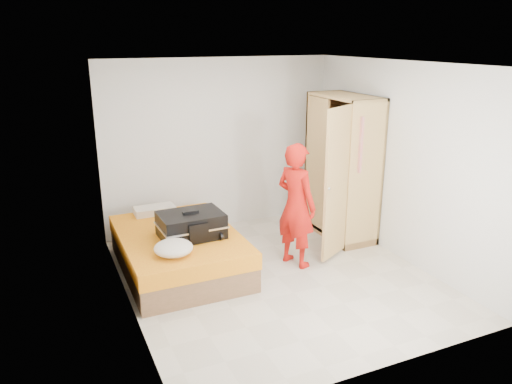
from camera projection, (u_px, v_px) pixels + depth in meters
name	position (u px, v px, depth m)	size (l,w,h in m)	color
room	(278.00, 177.00, 5.87)	(4.00, 4.02, 2.60)	beige
bed	(179.00, 251.00, 6.40)	(1.42, 2.02, 0.50)	#8C5E3F
wardrobe	(342.00, 172.00, 7.26)	(1.11, 1.46, 2.10)	tan
person	(296.00, 205.00, 6.39)	(0.59, 0.39, 1.63)	red
suitcase	(191.00, 225.00, 6.17)	(0.80, 0.61, 0.34)	black
round_cushion	(174.00, 248.00, 5.67)	(0.45, 0.45, 0.17)	beige
pillow	(155.00, 210.00, 7.01)	(0.56, 0.29, 0.10)	beige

